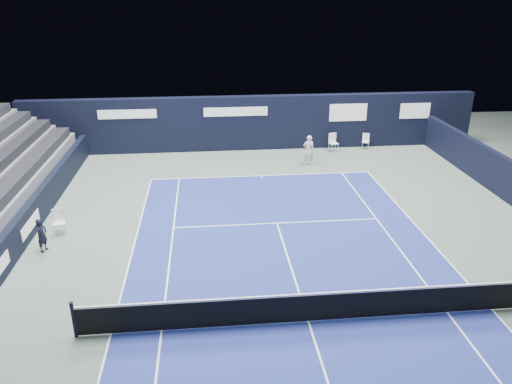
# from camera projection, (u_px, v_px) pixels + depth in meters

# --- Properties ---
(ground) EXTENTS (48.00, 48.00, 0.00)m
(ground) POSITION_uv_depth(u_px,v_px,m) (296.00, 283.00, 15.98)
(ground) COLOR #4E5D52
(ground) RESTS_ON ground
(court_surface) EXTENTS (10.97, 23.77, 0.01)m
(court_surface) POSITION_uv_depth(u_px,v_px,m) (308.00, 321.00, 14.13)
(court_surface) COLOR navy
(court_surface) RESTS_ON ground
(folding_chair_back_a) EXTENTS (0.55, 0.58, 1.05)m
(folding_chair_back_a) POSITION_uv_depth(u_px,v_px,m) (333.00, 139.00, 28.66)
(folding_chair_back_a) COLOR white
(folding_chair_back_a) RESTS_ON ground
(folding_chair_back_b) EXTENTS (0.50, 0.49, 0.90)m
(folding_chair_back_b) POSITION_uv_depth(u_px,v_px,m) (366.00, 140.00, 29.15)
(folding_chair_back_b) COLOR silver
(folding_chair_back_b) RESTS_ON ground
(line_judge_chair) EXTENTS (0.51, 0.50, 0.98)m
(line_judge_chair) POSITION_uv_depth(u_px,v_px,m) (59.00, 220.00, 19.03)
(line_judge_chair) COLOR white
(line_judge_chair) RESTS_ON ground
(line_judge) EXTENTS (0.45, 0.54, 1.25)m
(line_judge) POSITION_uv_depth(u_px,v_px,m) (42.00, 235.00, 17.71)
(line_judge) COLOR black
(line_judge) RESTS_ON ground
(court_markings) EXTENTS (11.03, 23.83, 0.00)m
(court_markings) POSITION_uv_depth(u_px,v_px,m) (308.00, 321.00, 14.13)
(court_markings) COLOR white
(court_markings) RESTS_ON court_surface
(tennis_net) EXTENTS (12.90, 0.10, 1.10)m
(tennis_net) POSITION_uv_depth(u_px,v_px,m) (309.00, 307.00, 13.94)
(tennis_net) COLOR black
(tennis_net) RESTS_ON ground
(back_sponsor_wall) EXTENTS (26.00, 0.63, 3.10)m
(back_sponsor_wall) POSITION_uv_depth(u_px,v_px,m) (253.00, 123.00, 28.73)
(back_sponsor_wall) COLOR black
(back_sponsor_wall) RESTS_ON ground
(side_barrier_left) EXTENTS (0.33, 22.00, 1.20)m
(side_barrier_left) POSITION_uv_depth(u_px,v_px,m) (26.00, 225.00, 18.52)
(side_barrier_left) COLOR black
(side_barrier_left) RESTS_ON ground
(tennis_player) EXTENTS (0.62, 0.83, 1.59)m
(tennis_player) POSITION_uv_depth(u_px,v_px,m) (309.00, 150.00, 26.42)
(tennis_player) COLOR white
(tennis_player) RESTS_ON ground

